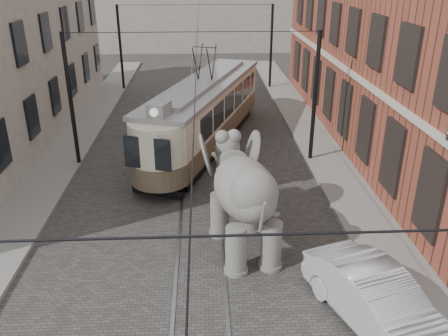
{
  "coord_description": "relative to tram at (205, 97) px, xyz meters",
  "views": [
    {
      "loc": [
        0.17,
        -14.2,
        8.57
      ],
      "look_at": [
        0.87,
        0.54,
        2.1
      ],
      "focal_mm": 37.5,
      "sensor_mm": 36.0,
      "label": 1
    }
  ],
  "objects": [
    {
      "name": "parked_car",
      "position": [
        4.18,
        -13.34,
        -1.73
      ],
      "size": [
        3.16,
        4.9,
        1.52
      ],
      "primitive_type": "imported",
      "rotation": [
        0.0,
        0.0,
        0.36
      ],
      "color": "#A4A3A8",
      "rests_on": "ground"
    },
    {
      "name": "ground",
      "position": [
        -0.31,
        -8.4,
        -2.49
      ],
      "size": [
        120.0,
        120.0,
        0.0
      ],
      "primitive_type": "plane",
      "color": "#413E3C"
    },
    {
      "name": "sidewalk_right",
      "position": [
        5.69,
        -8.4,
        -2.41
      ],
      "size": [
        2.0,
        60.0,
        0.15
      ],
      "primitive_type": "cube",
      "color": "slate",
      "rests_on": "ground"
    },
    {
      "name": "tram",
      "position": [
        0.0,
        0.0,
        0.0
      ],
      "size": [
        6.52,
        12.71,
        4.98
      ],
      "primitive_type": null,
      "rotation": [
        0.0,
        0.0,
        -0.33
      ],
      "color": "beige",
      "rests_on": "ground"
    },
    {
      "name": "tram_rails",
      "position": [
        -0.31,
        -8.4,
        -2.48
      ],
      "size": [
        1.54,
        80.0,
        0.02
      ],
      "primitive_type": null,
      "color": "slate",
      "rests_on": "ground"
    },
    {
      "name": "brick_building",
      "position": [
        10.69,
        0.6,
        3.51
      ],
      "size": [
        8.0,
        26.0,
        12.0
      ],
      "primitive_type": "cube",
      "color": "brown",
      "rests_on": "ground"
    },
    {
      "name": "sidewalk_left",
      "position": [
        -6.81,
        -8.4,
        -2.41
      ],
      "size": [
        2.0,
        60.0,
        0.15
      ],
      "primitive_type": "cube",
      "color": "slate",
      "rests_on": "ground"
    },
    {
      "name": "catenary",
      "position": [
        -0.51,
        -3.4,
        0.51
      ],
      "size": [
        11.0,
        30.2,
        6.0
      ],
      "primitive_type": null,
      "color": "black",
      "rests_on": "ground"
    },
    {
      "name": "elephant",
      "position": [
        1.11,
        -9.74,
        -0.77
      ],
      "size": [
        4.07,
        6.08,
        3.43
      ],
      "primitive_type": null,
      "rotation": [
        0.0,
        0.0,
        0.19
      ],
      "color": "#615F5A",
      "rests_on": "ground"
    }
  ]
}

